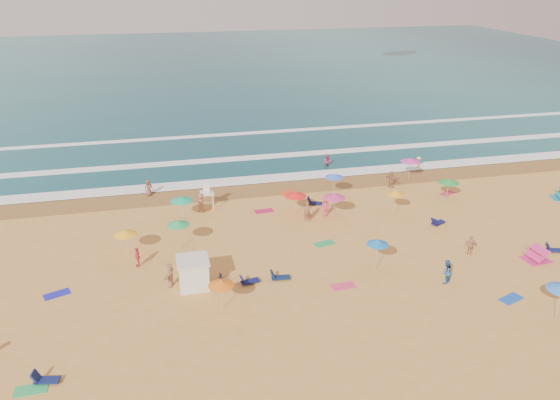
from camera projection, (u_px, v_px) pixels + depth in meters
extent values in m
plane|color=gold|center=(267.00, 249.00, 42.98)|extent=(220.00, 220.00, 0.00)
cube|color=#0C4756|center=(189.00, 69.00, 118.17)|extent=(220.00, 140.00, 0.18)
plane|color=olive|center=(242.00, 191.00, 54.17)|extent=(220.00, 220.00, 0.00)
cube|color=white|center=(238.00, 181.00, 56.37)|extent=(200.00, 2.20, 0.05)
cube|color=white|center=(229.00, 159.00, 62.63)|extent=(200.00, 1.60, 0.05)
cube|color=white|center=(218.00, 135.00, 71.58)|extent=(200.00, 1.20, 0.05)
cube|color=silver|center=(194.00, 274.00, 37.70)|extent=(2.00, 2.00, 2.00)
cube|color=silver|center=(193.00, 260.00, 37.28)|extent=(2.20, 2.20, 0.12)
imported|color=black|center=(222.00, 279.00, 38.03)|extent=(0.67, 1.82, 0.95)
cone|color=orange|center=(221.00, 283.00, 34.71)|extent=(1.69, 1.69, 0.35)
cone|color=green|center=(449.00, 181.00, 51.39)|extent=(1.94, 1.94, 0.35)
cone|color=blue|center=(378.00, 242.00, 39.25)|extent=(1.60, 1.60, 0.35)
cone|color=#DF31B2|center=(410.00, 160.00, 56.16)|extent=(1.97, 1.97, 0.35)
cone|color=#FE1F1A|center=(295.00, 194.00, 48.18)|extent=(1.98, 1.98, 0.35)
cone|color=#15AC7B|center=(181.00, 199.00, 46.94)|extent=(1.93, 1.93, 0.35)
cone|color=#3867FF|center=(334.00, 176.00, 51.90)|extent=(1.77, 1.77, 0.35)
cone|color=green|center=(178.00, 223.00, 42.18)|extent=(1.75, 1.75, 0.35)
cone|color=#DD3180|center=(334.00, 196.00, 47.21)|extent=(1.93, 1.93, 0.35)
cone|color=#F0A819|center=(396.00, 192.00, 48.07)|extent=(1.58, 1.58, 0.35)
cone|color=#FFAE1A|center=(125.00, 232.00, 41.47)|extent=(1.79, 1.79, 0.35)
cube|color=#101B50|center=(47.00, 380.00, 29.21)|extent=(1.38, 0.81, 0.34)
cube|color=#0F134E|center=(250.00, 281.00, 38.35)|extent=(1.39, 0.82, 0.34)
cube|color=#0E1E4A|center=(281.00, 277.00, 38.82)|extent=(1.35, 0.69, 0.34)
cube|color=#0F1A4B|center=(555.00, 250.00, 42.54)|extent=(1.41, 0.92, 0.34)
cube|color=#101352|center=(438.00, 223.00, 47.08)|extent=(1.42, 1.04, 0.34)
cube|color=#0E1249|center=(315.00, 203.00, 50.95)|extent=(1.41, 0.98, 0.34)
cube|color=#1F1EC1|center=(57.00, 294.00, 37.11)|extent=(1.90, 1.42, 0.03)
cube|color=green|center=(31.00, 390.00, 28.76)|extent=(1.72, 0.91, 0.03)
cube|color=#DF4D18|center=(287.00, 193.00, 53.68)|extent=(1.90, 1.50, 0.03)
cube|color=#E83664|center=(343.00, 286.00, 38.05)|extent=(1.73, 0.93, 0.03)
cube|color=#BD174D|center=(264.00, 211.00, 49.67)|extent=(1.78, 1.04, 0.03)
cube|color=blue|center=(511.00, 299.00, 36.62)|extent=(1.89, 1.38, 0.03)
cube|color=#269A55|center=(324.00, 244.00, 43.87)|extent=(1.85, 1.21, 0.03)
cube|color=#CF304F|center=(448.00, 194.00, 53.48)|extent=(1.90, 1.46, 0.03)
imported|color=tan|center=(170.00, 275.00, 37.77)|extent=(1.07, 1.70, 1.75)
imported|color=#996346|center=(201.00, 203.00, 49.18)|extent=(0.69, 0.95, 1.80)
imported|color=brown|center=(307.00, 212.00, 47.42)|extent=(0.68, 0.47, 1.81)
imported|color=#DA3657|center=(137.00, 257.00, 40.32)|extent=(0.46, 0.94, 1.55)
imported|color=#DA365B|center=(325.00, 207.00, 48.39)|extent=(1.23, 0.77, 1.82)
imported|color=tan|center=(471.00, 245.00, 41.97)|extent=(1.01, 0.77, 1.60)
imported|color=#AF7251|center=(391.00, 179.00, 54.72)|extent=(1.23, 1.62, 1.71)
imported|color=tan|center=(418.00, 164.00, 59.92)|extent=(0.96, 1.20, 1.62)
imported|color=brown|center=(149.00, 188.00, 52.77)|extent=(0.85, 0.62, 1.60)
imported|color=#BF2F55|center=(327.00, 162.00, 60.25)|extent=(0.92, 0.75, 1.76)
imported|color=#235AA4|center=(446.00, 272.00, 38.15)|extent=(1.09, 1.04, 1.77)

